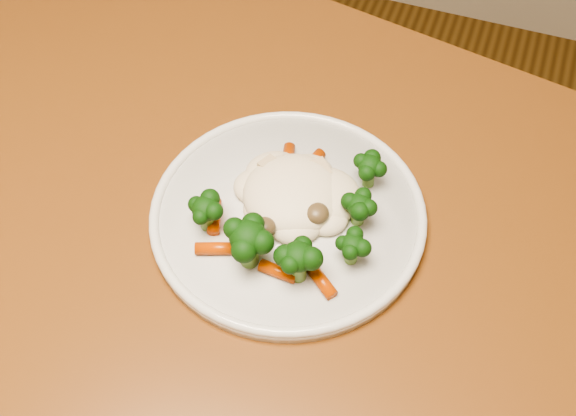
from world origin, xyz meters
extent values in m
cube|color=brown|center=(-0.13, 0.12, 0.73)|extent=(1.22, 0.93, 0.04)
cube|color=brown|center=(-0.55, 0.51, 0.35)|extent=(0.07, 0.07, 0.71)
cylinder|color=silver|center=(-0.02, 0.13, 0.76)|extent=(0.27, 0.27, 0.01)
ellipsoid|color=#FBEBC9|center=(-0.02, 0.15, 0.78)|extent=(0.11, 0.10, 0.04)
ellipsoid|color=black|center=(-0.08, 0.09, 0.78)|extent=(0.04, 0.04, 0.04)
ellipsoid|color=black|center=(-0.03, 0.07, 0.79)|extent=(0.05, 0.05, 0.05)
ellipsoid|color=black|center=(0.02, 0.07, 0.78)|extent=(0.05, 0.05, 0.04)
ellipsoid|color=black|center=(0.06, 0.10, 0.78)|extent=(0.04, 0.04, 0.03)
ellipsoid|color=black|center=(0.05, 0.14, 0.78)|extent=(0.04, 0.04, 0.04)
ellipsoid|color=black|center=(0.05, 0.20, 0.78)|extent=(0.04, 0.04, 0.03)
cylinder|color=#CB4604|center=(-0.04, 0.19, 0.77)|extent=(0.02, 0.05, 0.01)
cylinder|color=#CB4604|center=(-0.01, 0.19, 0.77)|extent=(0.02, 0.04, 0.01)
cylinder|color=#CB4604|center=(0.03, 0.17, 0.77)|extent=(0.05, 0.03, 0.01)
cylinder|color=#CB4604|center=(-0.08, 0.10, 0.77)|extent=(0.02, 0.04, 0.01)
cylinder|color=#CB4604|center=(-0.06, 0.07, 0.77)|extent=(0.05, 0.03, 0.01)
cylinder|color=#CB4604|center=(0.00, 0.06, 0.77)|extent=(0.04, 0.01, 0.01)
cylinder|color=#CB4604|center=(0.04, 0.07, 0.77)|extent=(0.04, 0.03, 0.01)
ellipsoid|color=brown|center=(0.00, 0.14, 0.78)|extent=(0.02, 0.02, 0.02)
ellipsoid|color=brown|center=(0.02, 0.13, 0.78)|extent=(0.02, 0.02, 0.02)
ellipsoid|color=brown|center=(-0.03, 0.14, 0.78)|extent=(0.02, 0.02, 0.02)
ellipsoid|color=brown|center=(-0.03, 0.10, 0.78)|extent=(0.02, 0.02, 0.01)
cube|color=#D0B68A|center=(-0.03, 0.18, 0.78)|extent=(0.02, 0.02, 0.01)
cube|color=#D0B68A|center=(0.00, 0.18, 0.78)|extent=(0.03, 0.03, 0.01)
cube|color=#D0B68A|center=(-0.05, 0.17, 0.78)|extent=(0.02, 0.02, 0.01)
camera|label=1|loc=(0.13, -0.26, 1.32)|focal=45.00mm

